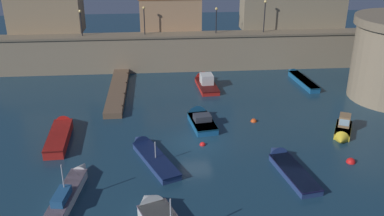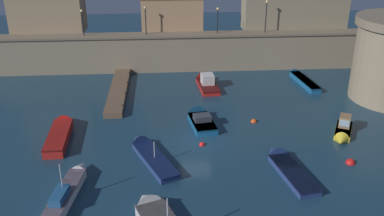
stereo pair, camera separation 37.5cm
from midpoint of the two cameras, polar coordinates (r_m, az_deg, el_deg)
ground_plane at (r=35.48m, az=0.25°, el=-4.67°), size 107.85×107.85×0.00m
quay_wall at (r=52.32m, az=-1.54°, el=7.49°), size 44.22×2.49×4.44m
pier_dock at (r=46.04m, az=-10.07°, el=2.24°), size 1.76×12.73×0.70m
quay_lamp_0 at (r=52.00m, az=-14.77°, el=11.45°), size 0.32×0.32×3.02m
quay_lamp_1 at (r=51.22m, az=-6.60°, el=12.07°), size 0.32×0.32×3.29m
quay_lamp_2 at (r=51.66m, az=3.04°, el=12.13°), size 0.32×0.32×3.04m
quay_lamp_3 at (r=52.65m, az=9.44°, el=12.55°), size 0.32×0.32×3.79m
moored_boat_0 at (r=30.22m, az=-16.29°, el=-10.37°), size 2.12×7.32×3.05m
moored_boat_1 at (r=32.76m, az=12.09°, el=-7.33°), size 2.69×6.83×1.51m
moored_boat_2 at (r=47.79m, az=1.51°, el=3.57°), size 2.31×6.23×2.16m
moored_boat_5 at (r=50.37m, az=13.94°, el=3.83°), size 1.92×7.47×1.09m
moored_boat_6 at (r=38.71m, az=19.15°, el=-2.80°), size 2.94×4.21×1.83m
moored_boat_7 at (r=33.67m, az=-5.98°, el=-5.95°), size 4.18×7.32×2.29m
moored_boat_8 at (r=37.97m, az=-17.33°, el=-3.13°), size 1.84×7.24×1.47m
moored_boat_9 at (r=38.90m, az=0.77°, el=-1.39°), size 2.56×5.28×1.76m
mooring_buoy_0 at (r=39.51m, az=7.93°, el=-1.79°), size 0.56×0.56×0.56m
mooring_buoy_1 at (r=34.89m, az=20.04°, el=-6.80°), size 0.71×0.71×0.71m
mooring_buoy_2 at (r=35.18m, az=1.11°, el=-4.93°), size 0.50×0.50×0.50m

